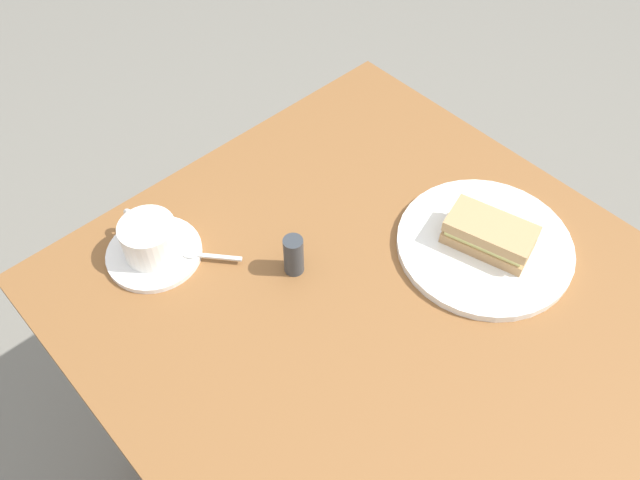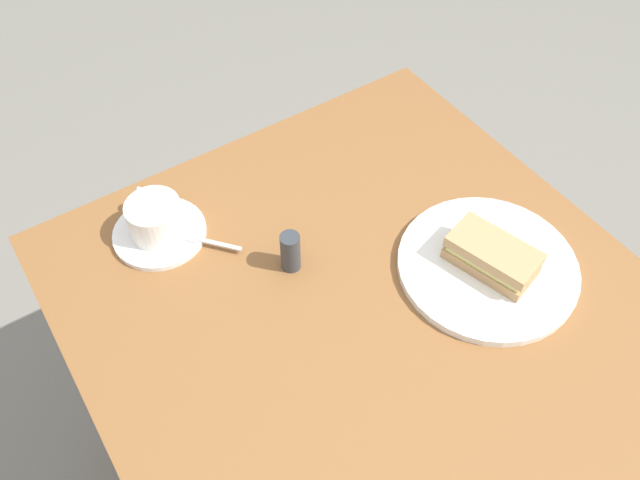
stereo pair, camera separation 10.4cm
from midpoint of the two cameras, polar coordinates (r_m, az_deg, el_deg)
The scene contains 7 objects.
dining_table at distance 1.02m, azimuth 10.84°, elevation -15.30°, with size 1.32×0.85×0.71m.
sandwich_plate at distance 1.08m, azimuth 11.63°, elevation -0.64°, with size 0.29×0.29×0.01m, color white.
sandwich_front at distance 1.06m, azimuth 11.98°, elevation 0.30°, with size 0.15×0.11×0.05m.
coffee_saucer at distance 1.10m, azimuth -16.99°, elevation -1.28°, with size 0.16×0.16×0.01m, color white.
coffee_cup at distance 1.08m, azimuth -17.50°, elevation 0.03°, with size 0.12×0.09×0.06m.
spoon at distance 1.07m, azimuth -13.10°, elevation -1.46°, with size 0.08×0.07×0.01m.
salt_shaker at distance 1.02m, azimuth -5.26°, elevation -1.52°, with size 0.03×0.03×0.07m, color #33383D.
Camera 1 is at (-0.14, 0.45, 1.55)m, focal length 36.44 mm.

